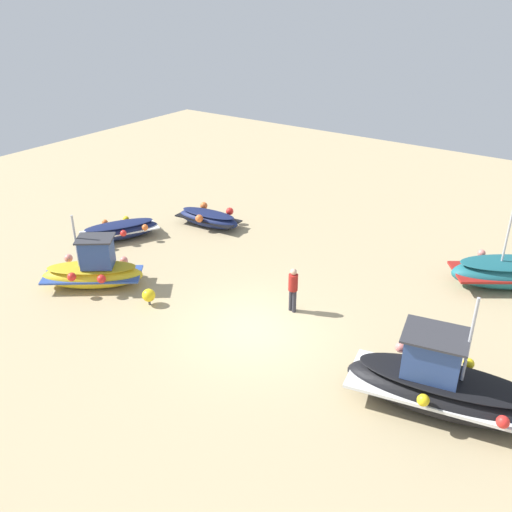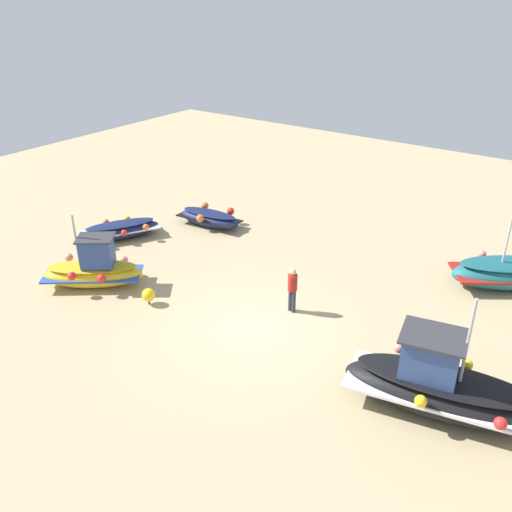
{
  "view_description": "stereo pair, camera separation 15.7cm",
  "coord_description": "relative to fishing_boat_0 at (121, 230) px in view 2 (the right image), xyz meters",
  "views": [
    {
      "loc": [
        -8.62,
        12.12,
        10.01
      ],
      "look_at": [
        1.91,
        -2.87,
        0.9
      ],
      "focal_mm": 38.57,
      "sensor_mm": 36.0,
      "label": 1
    },
    {
      "loc": [
        -8.75,
        12.03,
        10.01
      ],
      "look_at": [
        1.91,
        -2.87,
        0.9
      ],
      "focal_mm": 38.57,
      "sensor_mm": 36.0,
      "label": 2
    }
  ],
  "objects": [
    {
      "name": "fishing_boat_1",
      "position": [
        -14.97,
        2.6,
        0.34
      ],
      "size": [
        5.4,
        2.81,
        3.5
      ],
      "rotation": [
        0.0,
        0.0,
        0.2
      ],
      "color": "black",
      "rests_on": "ground_plane"
    },
    {
      "name": "fishing_boat_3",
      "position": [
        -2.42,
        3.45,
        0.25
      ],
      "size": [
        3.67,
        3.21,
        2.82
      ],
      "rotation": [
        0.0,
        0.0,
        3.79
      ],
      "color": "gold",
      "rests_on": "ground_plane"
    },
    {
      "name": "fishing_boat_4",
      "position": [
        -2.27,
        -3.3,
        -0.01
      ],
      "size": [
        3.19,
        1.79,
        0.81
      ],
      "rotation": [
        0.0,
        0.0,
        3.23
      ],
      "color": "navy",
      "rests_on": "ground_plane"
    },
    {
      "name": "fishing_boat_2",
      "position": [
        -14.82,
        -5.26,
        0.18
      ],
      "size": [
        4.3,
        3.65,
        3.59
      ],
      "rotation": [
        0.0,
        0.0,
        3.75
      ],
      "color": "#1E6670",
      "rests_on": "ground_plane"
    },
    {
      "name": "ground_plane",
      "position": [
        -8.81,
        2.37,
        -0.39
      ],
      "size": [
        49.46,
        49.46,
        0.0
      ],
      "primitive_type": "plane",
      "color": "tan"
    },
    {
      "name": "person_walking",
      "position": [
        -9.28,
        0.74,
        0.54
      ],
      "size": [
        0.32,
        0.32,
        1.62
      ],
      "rotation": [
        0.0,
        0.0,
        1.35
      ],
      "color": "#2D2D38",
      "rests_on": "ground_plane"
    },
    {
      "name": "fishing_boat_0",
      "position": [
        0.0,
        0.0,
        0.0
      ],
      "size": [
        2.79,
        3.58,
        0.8
      ],
      "rotation": [
        0.0,
        0.0,
        1.06
      ],
      "color": "navy",
      "rests_on": "ground_plane"
    },
    {
      "name": "mooring_buoy_0",
      "position": [
        -5.01,
        3.25,
        -0.02
      ],
      "size": [
        0.46,
        0.46,
        0.6
      ],
      "color": "#3F3F42",
      "rests_on": "ground_plane"
    }
  ]
}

